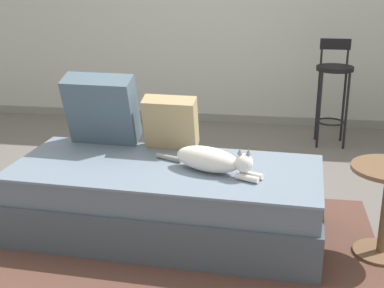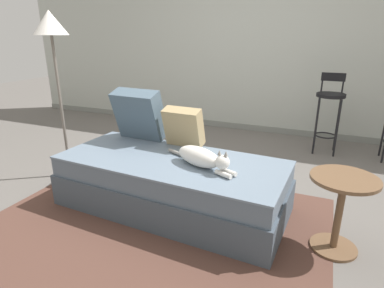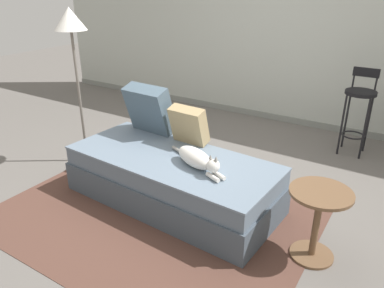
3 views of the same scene
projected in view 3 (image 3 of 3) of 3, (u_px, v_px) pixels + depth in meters
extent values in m
plane|color=#66605B|center=(195.00, 182.00, 3.81)|extent=(16.00, 16.00, 0.00)
cube|color=#B7BCB2|center=(283.00, 28.00, 5.03)|extent=(8.00, 0.10, 2.60)
cube|color=gray|center=(274.00, 117.00, 5.49)|extent=(8.00, 0.02, 0.09)
cube|color=brown|center=(153.00, 216.00, 3.27)|extent=(2.64, 1.96, 0.01)
cube|color=#44505B|center=(172.00, 187.00, 3.45)|extent=(1.98, 0.96, 0.28)
cube|color=slate|center=(172.00, 165.00, 3.35)|extent=(1.94, 0.92, 0.17)
cube|color=slate|center=(172.00, 157.00, 3.32)|extent=(1.95, 0.93, 0.02)
cube|color=#4C6070|center=(150.00, 109.00, 3.74)|extent=(0.49, 0.33, 0.50)
cube|color=tan|center=(189.00, 125.00, 3.51)|extent=(0.36, 0.24, 0.37)
ellipsoid|color=white|center=(195.00, 157.00, 3.13)|extent=(0.45, 0.32, 0.15)
sphere|color=white|center=(213.00, 166.00, 2.94)|extent=(0.11, 0.11, 0.11)
cone|color=gray|center=(210.00, 157.00, 2.92)|extent=(0.03, 0.03, 0.04)
cone|color=gray|center=(216.00, 158.00, 2.90)|extent=(0.03, 0.03, 0.04)
cylinder|color=white|center=(213.00, 177.00, 2.93)|extent=(0.14, 0.09, 0.04)
cylinder|color=white|center=(219.00, 175.00, 2.96)|extent=(0.14, 0.09, 0.04)
cylinder|color=gray|center=(178.00, 150.00, 3.39)|extent=(0.18, 0.10, 0.03)
cylinder|color=black|center=(342.00, 126.00, 4.29)|extent=(0.02, 0.02, 0.72)
cylinder|color=black|center=(364.00, 130.00, 4.17)|extent=(0.02, 0.02, 0.72)
cylinder|color=black|center=(346.00, 119.00, 4.48)|extent=(0.02, 0.02, 0.72)
cylinder|color=black|center=(368.00, 123.00, 4.36)|extent=(0.02, 0.02, 0.72)
torus|color=black|center=(353.00, 135.00, 4.38)|extent=(0.26, 0.26, 0.02)
cylinder|color=black|center=(361.00, 93.00, 4.17)|extent=(0.34, 0.34, 0.04)
cylinder|color=black|center=(353.00, 81.00, 4.29)|extent=(0.02, 0.02, 0.22)
cylinder|color=black|center=(376.00, 84.00, 4.18)|extent=(0.02, 0.02, 0.22)
cube|color=black|center=(366.00, 72.00, 4.19)|extent=(0.28, 0.03, 0.10)
cylinder|color=brown|center=(316.00, 226.00, 2.70)|extent=(0.05, 0.05, 0.53)
cylinder|color=brown|center=(311.00, 254.00, 2.80)|extent=(0.32, 0.32, 0.02)
cylinder|color=brown|center=(321.00, 193.00, 2.58)|extent=(0.44, 0.44, 0.02)
cylinder|color=slate|center=(87.00, 159.00, 4.27)|extent=(0.28, 0.28, 0.02)
cylinder|color=slate|center=(80.00, 100.00, 3.99)|extent=(0.03, 0.03, 1.43)
cone|color=silver|center=(70.00, 19.00, 3.65)|extent=(0.32, 0.32, 0.22)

